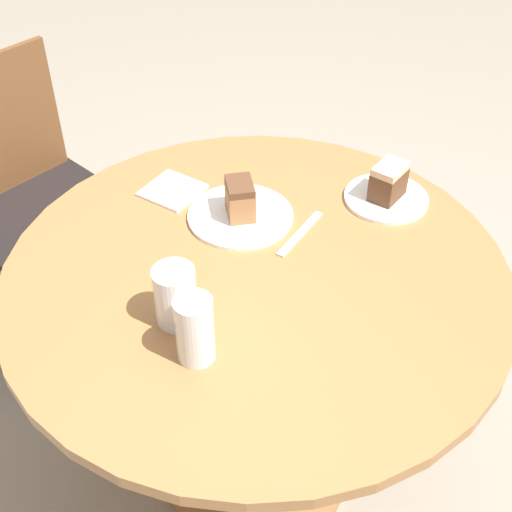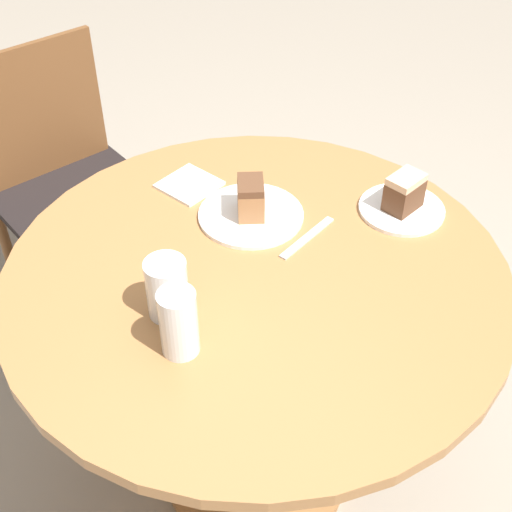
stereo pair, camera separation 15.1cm
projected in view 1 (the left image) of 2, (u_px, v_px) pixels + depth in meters
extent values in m
plane|color=gray|center=(256.00, 467.00, 2.03)|extent=(8.00, 8.00, 0.00)
cylinder|color=#9E6B3D|center=(256.00, 465.00, 2.02)|extent=(0.52, 0.52, 0.03)
cylinder|color=#9E6B3D|center=(256.00, 383.00, 1.78)|extent=(0.13, 0.13, 0.70)
cylinder|color=#9E6B3D|center=(256.00, 275.00, 1.54)|extent=(1.10, 1.10, 0.03)
cylinder|color=brown|center=(41.00, 332.00, 2.15)|extent=(0.04, 0.04, 0.41)
cylinder|color=brown|center=(148.00, 264.00, 2.38)|extent=(0.04, 0.04, 0.41)
cylinder|color=brown|center=(77.00, 215.00, 2.58)|extent=(0.04, 0.04, 0.41)
cube|color=black|center=(48.00, 217.00, 2.22)|extent=(0.50, 0.47, 0.03)
cylinder|color=white|center=(240.00, 216.00, 1.67)|extent=(0.25, 0.25, 0.01)
cylinder|color=white|center=(386.00, 198.00, 1.72)|extent=(0.20, 0.20, 0.01)
cube|color=#9E6B42|center=(240.00, 202.00, 1.64)|extent=(0.10, 0.10, 0.07)
cube|color=brown|center=(240.00, 186.00, 1.61)|extent=(0.09, 0.10, 0.02)
cube|color=brown|center=(388.00, 184.00, 1.70)|extent=(0.10, 0.07, 0.07)
cube|color=beige|center=(390.00, 169.00, 1.67)|extent=(0.09, 0.07, 0.02)
cylinder|color=silver|center=(177.00, 306.00, 1.40)|extent=(0.07, 0.07, 0.08)
cylinder|color=white|center=(176.00, 297.00, 1.38)|extent=(0.08, 0.08, 0.13)
cylinder|color=silver|center=(195.00, 339.00, 1.32)|extent=(0.06, 0.06, 0.09)
cylinder|color=white|center=(195.00, 329.00, 1.30)|extent=(0.07, 0.07, 0.14)
cube|color=white|center=(172.00, 190.00, 1.75)|extent=(0.15, 0.15, 0.01)
cube|color=silver|center=(300.00, 234.00, 1.62)|extent=(0.18, 0.06, 0.00)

